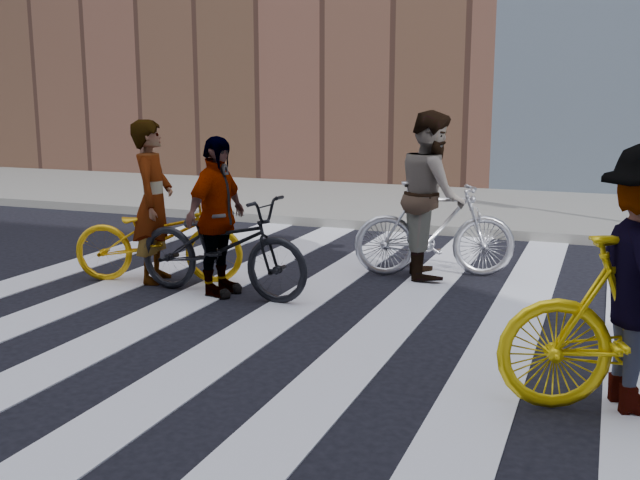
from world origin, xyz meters
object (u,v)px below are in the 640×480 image
Objects in this scene: rider_left at (153,202)px; rider_mid at (432,194)px; bike_yellow_left at (158,238)px; rider_rear at (217,217)px; bike_silver_mid at (435,229)px; bike_dark_rear at (221,246)px.

rider_mid is (2.93, 1.42, 0.05)m from rider_left.
rider_mid reaches higher than bike_yellow_left.
bike_silver_mid is at bearing -44.98° from rider_rear.
bike_yellow_left is at bearing 77.69° from rider_rear.
bike_yellow_left is 1.00× the size of rider_mid.
bike_silver_mid is 1.11× the size of rider_rear.
bike_dark_rear is (-1.95, -1.70, -0.03)m from bike_silver_mid.
bike_dark_rear is 0.32m from rider_rear.
rider_left is (-2.98, -1.42, 0.36)m from bike_silver_mid.
bike_silver_mid is at bearing -109.29° from rider_mid.
bike_silver_mid is at bearing -44.26° from bike_dark_rear.
rider_mid is at bearing -80.77° from bike_yellow_left.
rider_mid is at bearing 70.71° from bike_silver_mid.
rider_left is at bearing 96.64° from rider_mid.
rider_rear is (-1.95, -1.70, -0.12)m from rider_mid.
rider_rear is (0.98, -0.28, -0.08)m from rider_left.
rider_mid reaches higher than bike_dark_rear.
bike_yellow_left is 1.15× the size of rider_rear.
bike_silver_mid is 1.02× the size of rider_left.
bike_dark_rear is at bearing -85.48° from rider_rear.
rider_mid is (-0.05, 0.00, 0.41)m from bike_silver_mid.
rider_left reaches higher than bike_dark_rear.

